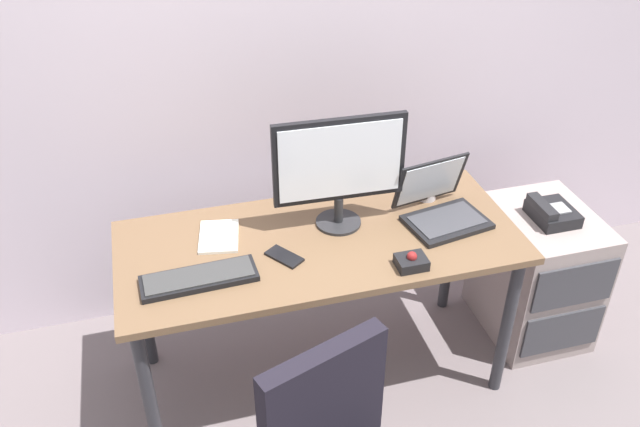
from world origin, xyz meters
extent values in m
plane|color=#6A5F61|center=(0.00, 0.00, 0.00)|extent=(8.00, 8.00, 0.00)
cube|color=silver|center=(0.00, 0.69, 1.40)|extent=(6.00, 0.10, 2.80)
cube|color=brown|center=(0.00, 0.00, 0.72)|extent=(1.55, 0.67, 0.03)
cylinder|color=#2D2D33|center=(-0.71, -0.28, 0.35)|extent=(0.05, 0.05, 0.71)
cylinder|color=#2D2D33|center=(0.71, -0.28, 0.35)|extent=(0.05, 0.05, 0.71)
cylinder|color=#2D2D33|center=(-0.71, 0.28, 0.35)|extent=(0.05, 0.05, 0.71)
cylinder|color=#2D2D33|center=(0.71, 0.28, 0.35)|extent=(0.05, 0.05, 0.71)
cube|color=gray|center=(1.04, 0.05, 0.31)|extent=(0.42, 0.52, 0.63)
cube|color=#38383D|center=(1.04, -0.22, 0.45)|extent=(0.38, 0.01, 0.21)
cube|color=#38383D|center=(1.04, -0.22, 0.19)|extent=(0.38, 0.01, 0.21)
cube|color=black|center=(1.04, 0.03, 0.65)|extent=(0.17, 0.20, 0.06)
cube|color=black|center=(0.98, 0.03, 0.70)|extent=(0.05, 0.18, 0.04)
cube|color=gray|center=(1.06, 0.02, 0.68)|extent=(0.07, 0.08, 0.01)
cube|color=black|center=(-0.20, -0.78, 0.75)|extent=(0.40, 0.19, 0.42)
cylinder|color=#262628|center=(0.10, 0.08, 0.75)|extent=(0.18, 0.18, 0.01)
cylinder|color=#262628|center=(0.10, 0.08, 0.81)|extent=(0.04, 0.04, 0.11)
cube|color=black|center=(0.10, 0.08, 1.03)|extent=(0.51, 0.04, 0.34)
cube|color=white|center=(0.10, 0.07, 1.03)|extent=(0.47, 0.02, 0.30)
cube|color=black|center=(-0.48, -0.13, 0.75)|extent=(0.42, 0.15, 0.02)
cube|color=#353535|center=(-0.48, -0.13, 0.76)|extent=(0.39, 0.13, 0.01)
cube|color=black|center=(0.51, -0.04, 0.75)|extent=(0.34, 0.27, 0.02)
cube|color=#38383D|center=(0.51, -0.04, 0.76)|extent=(0.30, 0.21, 0.00)
cube|color=black|center=(0.49, 0.10, 0.87)|extent=(0.32, 0.12, 0.21)
cube|color=silver|center=(0.49, 0.10, 0.87)|extent=(0.28, 0.10, 0.19)
cube|color=black|center=(0.27, -0.25, 0.76)|extent=(0.11, 0.09, 0.04)
sphere|color=maroon|center=(0.27, -0.25, 0.79)|extent=(0.04, 0.04, 0.04)
cylinder|color=silver|center=(0.51, 0.17, 0.79)|extent=(0.08, 0.08, 0.11)
torus|color=silver|center=(0.55, 0.17, 0.80)|extent=(0.01, 0.07, 0.07)
cube|color=white|center=(-0.37, 0.11, 0.75)|extent=(0.18, 0.23, 0.01)
cube|color=black|center=(-0.16, -0.08, 0.74)|extent=(0.14, 0.16, 0.01)
camera|label=1|loc=(-0.55, -2.00, 2.27)|focal=37.60mm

